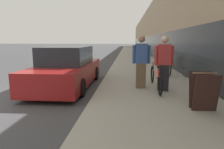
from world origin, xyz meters
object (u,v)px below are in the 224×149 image
person_bystander (141,62)px  parked_sedan_curbside (68,69)px  bike_rack_hoop (168,66)px  sandwich_board_sign (204,91)px  cruiser_bike_middle (161,61)px  tandem_bicycle (156,78)px  person_rider (164,64)px  cruiser_bike_nearest (167,66)px

person_bystander → parked_sedan_curbside: size_ratio=0.38×
bike_rack_hoop → sandwich_board_sign: (-0.02, -4.33, -0.06)m
cruiser_bike_middle → person_bystander: bearing=-106.3°
cruiser_bike_middle → parked_sedan_curbside: size_ratio=0.37×
tandem_bicycle → person_rider: person_rider is taller
cruiser_bike_middle → sandwich_board_sign: 7.74m
tandem_bicycle → cruiser_bike_nearest: size_ratio=1.41×
cruiser_bike_nearest → parked_sedan_curbside: size_ratio=0.39×
person_rider → parked_sedan_curbside: size_ratio=0.37×
person_rider → cruiser_bike_nearest: (0.80, 3.49, -0.51)m
parked_sedan_curbside → person_bystander: bearing=-11.2°
cruiser_bike_nearest → cruiser_bike_middle: bearing=87.2°
cruiser_bike_nearest → parked_sedan_curbside: parked_sedan_curbside is taller
cruiser_bike_nearest → parked_sedan_curbside: bearing=-148.7°
bike_rack_hoop → cruiser_bike_nearest: 1.00m
cruiser_bike_middle → cruiser_bike_nearest: bearing=-92.8°
cruiser_bike_middle → sandwich_board_sign: bearing=-92.2°
person_rider → cruiser_bike_middle: (0.92, 5.92, -0.52)m
person_bystander → cruiser_bike_nearest: size_ratio=0.98×
person_rider → bike_rack_hoop: person_rider is taller
tandem_bicycle → cruiser_bike_nearest: (0.99, 3.16, 0.02)m
sandwich_board_sign → person_bystander: bearing=121.6°
cruiser_bike_middle → sandwich_board_sign: sandwich_board_sign is taller
sandwich_board_sign → parked_sedan_curbside: (-4.09, 2.71, 0.11)m
bike_rack_hoop → cruiser_bike_middle: bearing=85.3°
cruiser_bike_nearest → person_bystander: bearing=-115.6°
sandwich_board_sign → tandem_bicycle: bearing=110.8°
bike_rack_hoop → cruiser_bike_middle: 3.42m
person_rider → sandwich_board_sign: bearing=-71.0°
sandwich_board_sign → cruiser_bike_middle: bearing=87.8°
person_rider → parked_sedan_curbside: (-3.47, 0.89, -0.33)m
sandwich_board_sign → parked_sedan_curbside: size_ratio=0.19×
cruiser_bike_nearest → tandem_bicycle: bearing=-107.5°
person_rider → bike_rack_hoop: (0.64, 2.52, -0.38)m
person_bystander → sandwich_board_sign: 2.58m
bike_rack_hoop → sandwich_board_sign: size_ratio=0.94×
person_rider → sandwich_board_sign: 1.97m
person_bystander → sandwich_board_sign: person_bystander is taller
bike_rack_hoop → tandem_bicycle: bearing=-110.9°
person_rider → cruiser_bike_nearest: person_rider is taller
sandwich_board_sign → parked_sedan_curbside: parked_sedan_curbside is taller
person_bystander → cruiser_bike_nearest: (1.51, 3.15, -0.52)m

